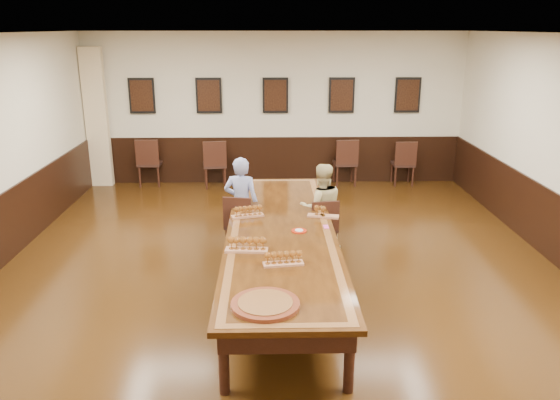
{
  "coord_description": "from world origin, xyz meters",
  "views": [
    {
      "loc": [
        -0.16,
        -6.66,
        3.28
      ],
      "look_at": [
        0.0,
        0.5,
        1.0
      ],
      "focal_mm": 35.0,
      "sensor_mm": 36.0,
      "label": 1
    }
  ],
  "objects_px": {
    "person_woman": "(321,208)",
    "spare_chair_b": "(215,163)",
    "spare_chair_c": "(345,161)",
    "carved_platter": "(265,304)",
    "spare_chair_d": "(403,162)",
    "chair_man": "(240,222)",
    "conference_table": "(281,240)",
    "spare_chair_a": "(150,162)",
    "chair_woman": "(322,226)",
    "person_man": "(241,203)"
  },
  "relations": [
    {
      "from": "person_woman",
      "to": "spare_chair_b",
      "type": "bearing_deg",
      "value": -69.21
    },
    {
      "from": "spare_chair_d",
      "to": "person_man",
      "type": "relative_size",
      "value": 0.68
    },
    {
      "from": "chair_man",
      "to": "conference_table",
      "type": "xyz_separation_m",
      "value": [
        0.59,
        -1.12,
        0.16
      ]
    },
    {
      "from": "spare_chair_d",
      "to": "conference_table",
      "type": "height_order",
      "value": "spare_chair_d"
    },
    {
      "from": "person_woman",
      "to": "conference_table",
      "type": "distance_m",
      "value": 1.25
    },
    {
      "from": "spare_chair_a",
      "to": "spare_chair_c",
      "type": "relative_size",
      "value": 1.01
    },
    {
      "from": "spare_chair_b",
      "to": "spare_chair_c",
      "type": "relative_size",
      "value": 1.0
    },
    {
      "from": "chair_woman",
      "to": "person_man",
      "type": "xyz_separation_m",
      "value": [
        -1.21,
        0.23,
        0.28
      ]
    },
    {
      "from": "chair_woman",
      "to": "spare_chair_b",
      "type": "relative_size",
      "value": 0.86
    },
    {
      "from": "chair_man",
      "to": "spare_chair_a",
      "type": "bearing_deg",
      "value": -50.38
    },
    {
      "from": "chair_man",
      "to": "spare_chair_d",
      "type": "height_order",
      "value": "spare_chair_d"
    },
    {
      "from": "chair_man",
      "to": "person_woman",
      "type": "distance_m",
      "value": 1.24
    },
    {
      "from": "spare_chair_a",
      "to": "person_woman",
      "type": "height_order",
      "value": "person_woman"
    },
    {
      "from": "chair_man",
      "to": "spare_chair_b",
      "type": "relative_size",
      "value": 0.88
    },
    {
      "from": "person_woman",
      "to": "spare_chair_a",
      "type": "bearing_deg",
      "value": -55.81
    },
    {
      "from": "chair_woman",
      "to": "conference_table",
      "type": "bearing_deg",
      "value": 49.18
    },
    {
      "from": "spare_chair_a",
      "to": "spare_chair_d",
      "type": "distance_m",
      "value": 5.45
    },
    {
      "from": "chair_man",
      "to": "spare_chair_d",
      "type": "bearing_deg",
      "value": -122.94
    },
    {
      "from": "chair_woman",
      "to": "spare_chair_b",
      "type": "height_order",
      "value": "spare_chair_b"
    },
    {
      "from": "spare_chair_d",
      "to": "person_man",
      "type": "xyz_separation_m",
      "value": [
        -3.32,
        -3.52,
        0.23
      ]
    },
    {
      "from": "chair_woman",
      "to": "spare_chair_c",
      "type": "height_order",
      "value": "spare_chair_c"
    },
    {
      "from": "spare_chair_c",
      "to": "spare_chair_d",
      "type": "xyz_separation_m",
      "value": [
        1.25,
        -0.02,
        -0.02
      ]
    },
    {
      "from": "chair_woman",
      "to": "carved_platter",
      "type": "distance_m",
      "value": 3.16
    },
    {
      "from": "spare_chair_c",
      "to": "person_woman",
      "type": "relative_size",
      "value": 0.74
    },
    {
      "from": "conference_table",
      "to": "chair_man",
      "type": "bearing_deg",
      "value": 117.74
    },
    {
      "from": "chair_woman",
      "to": "spare_chair_b",
      "type": "distance_m",
      "value": 4.15
    },
    {
      "from": "chair_man",
      "to": "spare_chair_d",
      "type": "relative_size",
      "value": 0.93
    },
    {
      "from": "chair_man",
      "to": "spare_chair_b",
      "type": "distance_m",
      "value": 3.6
    },
    {
      "from": "spare_chair_c",
      "to": "carved_platter",
      "type": "height_order",
      "value": "spare_chair_c"
    },
    {
      "from": "spare_chair_c",
      "to": "person_woman",
      "type": "xyz_separation_m",
      "value": [
        -0.87,
        -3.67,
        0.18
      ]
    },
    {
      "from": "spare_chair_d",
      "to": "conference_table",
      "type": "bearing_deg",
      "value": 60.35
    },
    {
      "from": "spare_chair_c",
      "to": "person_woman",
      "type": "height_order",
      "value": "person_woman"
    },
    {
      "from": "spare_chair_b",
      "to": "spare_chair_c",
      "type": "height_order",
      "value": "spare_chair_b"
    },
    {
      "from": "spare_chair_a",
      "to": "chair_woman",
      "type": "bearing_deg",
      "value": 131.11
    },
    {
      "from": "spare_chair_c",
      "to": "person_man",
      "type": "bearing_deg",
      "value": 56.84
    },
    {
      "from": "chair_man",
      "to": "carved_platter",
      "type": "xyz_separation_m",
      "value": [
        0.39,
        -3.16,
        0.32
      ]
    },
    {
      "from": "spare_chair_a",
      "to": "person_man",
      "type": "bearing_deg",
      "value": 120.59
    },
    {
      "from": "chair_man",
      "to": "conference_table",
      "type": "distance_m",
      "value": 1.27
    },
    {
      "from": "chair_man",
      "to": "chair_woman",
      "type": "bearing_deg",
      "value": -176.46
    },
    {
      "from": "chair_woman",
      "to": "spare_chair_c",
      "type": "xyz_separation_m",
      "value": [
        0.85,
        3.77,
        0.07
      ]
    },
    {
      "from": "spare_chair_c",
      "to": "carved_platter",
      "type": "xyz_separation_m",
      "value": [
        -1.69,
        -6.79,
        0.27
      ]
    },
    {
      "from": "person_woman",
      "to": "carved_platter",
      "type": "height_order",
      "value": "person_woman"
    },
    {
      "from": "spare_chair_c",
      "to": "spare_chair_d",
      "type": "bearing_deg",
      "value": 176.23
    },
    {
      "from": "spare_chair_d",
      "to": "conference_table",
      "type": "relative_size",
      "value": 0.2
    },
    {
      "from": "spare_chair_c",
      "to": "chair_woman",
      "type": "bearing_deg",
      "value": 74.37
    },
    {
      "from": "spare_chair_b",
      "to": "person_woman",
      "type": "distance_m",
      "value": 4.06
    },
    {
      "from": "person_man",
      "to": "conference_table",
      "type": "xyz_separation_m",
      "value": [
        0.57,
        -1.21,
        -0.11
      ]
    },
    {
      "from": "spare_chair_d",
      "to": "chair_man",
      "type": "bearing_deg",
      "value": 47.81
    },
    {
      "from": "spare_chair_b",
      "to": "spare_chair_c",
      "type": "bearing_deg",
      "value": 173.42
    },
    {
      "from": "spare_chair_b",
      "to": "person_man",
      "type": "distance_m",
      "value": 3.52
    }
  ]
}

